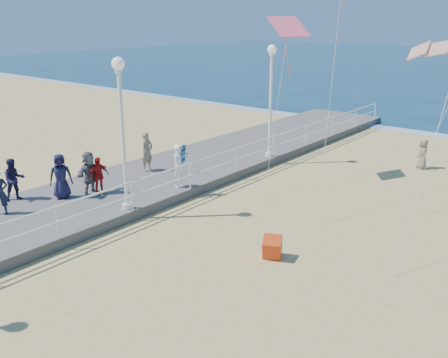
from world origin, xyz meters
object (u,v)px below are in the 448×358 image
Objects in this scene: spectator_4 at (61,176)px; spectator_5 at (89,173)px; spectator_6 at (147,152)px; spectator_3 at (98,176)px; beach_walker_c at (423,154)px; lamp_post_mid at (122,119)px; lamp_post_far at (271,90)px; toddler_held at (184,155)px; spectator_7 at (14,180)px; box_kite at (272,249)px; woman_holding_toddler at (179,166)px.

spectator_4 is 1.02× the size of spectator_5.
spectator_3 is at bearing -174.35° from spectator_6.
spectator_5 is 1.16× the size of beach_walker_c.
lamp_post_mid is 1.00× the size of lamp_post_far.
lamp_post_mid reaches higher than spectator_4.
toddler_held is 3.73m from spectator_5.
spectator_7 is (-1.85, -2.41, 0.07)m from spectator_3.
lamp_post_far is 3.32× the size of spectator_7.
spectator_3 is at bearing 169.95° from lamp_post_mid.
toddler_held is 0.63× the size of beach_walker_c.
lamp_post_far is 10.61m from box_kite.
spectator_7 is 1.10× the size of beach_walker_c.
box_kite is at bearing -113.31° from toddler_held.
lamp_post_far is at bearing -26.78° from spectator_5.
spectator_5 is at bearing 137.63° from spectator_3.
spectator_3 is 3.04m from spectator_7.
lamp_post_far is at bearing -2.43° from spectator_3.
spectator_6 reaches higher than woman_holding_toddler.
woman_holding_toddler is at bearing -112.07° from spectator_6.
woman_holding_toddler is (-0.19, -6.09, -2.39)m from lamp_post_far.
spectator_6 is (-2.83, -5.41, -2.38)m from lamp_post_far.
toddler_held is 6.39m from box_kite.
lamp_post_mid is 3.05× the size of woman_holding_toddler.
spectator_4 is 8.72m from box_kite.
spectator_3 is 7.88m from box_kite.
lamp_post_far is 6.25m from toddler_held.
spectator_7 is 2.67× the size of box_kite.
spectator_4 is (-0.70, -1.19, 0.13)m from spectator_3.
lamp_post_mid is at bearing -149.31° from spectator_6.
spectator_3 is at bearing -65.37° from spectator_5.
lamp_post_mid is 5.16m from spectator_6.
woman_holding_toddler is at bearing -91.78° from lamp_post_far.
box_kite is (8.52, 1.56, -0.96)m from spectator_4.
spectator_4 is at bearing 160.66° from spectator_3.
woman_holding_toddler is 3.49m from spectator_5.
beach_walker_c is (6.15, 9.91, -0.98)m from toddler_held.
lamp_post_far is at bearing -90.57° from beach_walker_c.
spectator_3 is 2.44× the size of box_kite.
spectator_5 is 15.35m from beach_walker_c.
spectator_7 is 18.06m from beach_walker_c.
box_kite is at bearing -111.54° from woman_holding_toddler.
spectator_4 is 16.41m from beach_walker_c.
box_kite is (8.58, -2.85, -0.98)m from spectator_6.
box_kite is (-0.36, -12.22, -0.43)m from beach_walker_c.
lamp_post_far is 11.98m from spectator_7.
beach_walker_c is at bearing -16.49° from spectator_7.
spectator_7 is (-3.93, -11.04, -2.46)m from lamp_post_far.
spectator_5 is (-2.34, -8.83, -2.42)m from lamp_post_far.
spectator_6 is at bearing 77.60° from toddler_held.
spectator_6 is at bearing 134.14° from box_kite.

